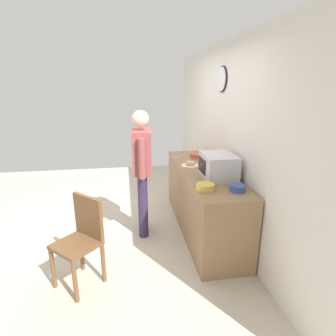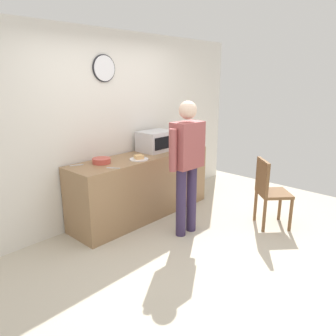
# 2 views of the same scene
# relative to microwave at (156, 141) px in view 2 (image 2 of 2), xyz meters

# --- Properties ---
(ground_plane) EXTENTS (6.00, 6.00, 0.00)m
(ground_plane) POSITION_rel_microwave_xyz_m (-0.66, -1.30, -1.05)
(ground_plane) COLOR beige
(back_wall) EXTENTS (5.40, 0.13, 2.60)m
(back_wall) POSITION_rel_microwave_xyz_m (-0.66, 0.30, 0.25)
(back_wall) COLOR silver
(back_wall) RESTS_ON ground_plane
(kitchen_counter) EXTENTS (2.23, 0.62, 0.90)m
(kitchen_counter) POSITION_rel_microwave_xyz_m (-0.36, -0.08, -0.60)
(kitchen_counter) COLOR #93704C
(kitchen_counter) RESTS_ON ground_plane
(microwave) EXTENTS (0.50, 0.39, 0.30)m
(microwave) POSITION_rel_microwave_xyz_m (0.00, 0.00, 0.00)
(microwave) COLOR silver
(microwave) RESTS_ON kitchen_counter
(sandwich_plate) EXTENTS (0.25, 0.25, 0.07)m
(sandwich_plate) POSITION_rel_microwave_xyz_m (-0.55, -0.22, -0.13)
(sandwich_plate) COLOR white
(sandwich_plate) RESTS_ON kitchen_counter
(salad_bowl) EXTENTS (0.24, 0.24, 0.07)m
(salad_bowl) POSITION_rel_microwave_xyz_m (-1.00, -0.00, -0.12)
(salad_bowl) COLOR #C64C42
(salad_bowl) RESTS_ON kitchen_counter
(cereal_bowl) EXTENTS (0.17, 0.17, 0.07)m
(cereal_bowl) POSITION_rel_microwave_xyz_m (0.47, 0.07, -0.11)
(cereal_bowl) COLOR #33519E
(cereal_bowl) RESTS_ON kitchen_counter
(mixing_bowl) EXTENTS (0.20, 0.20, 0.07)m
(mixing_bowl) POSITION_rel_microwave_xyz_m (0.39, -0.27, -0.11)
(mixing_bowl) COLOR gold
(mixing_bowl) RESTS_ON kitchen_counter
(fork_utensil) EXTENTS (0.16, 0.08, 0.01)m
(fork_utensil) POSITION_rel_microwave_xyz_m (-1.28, 0.14, -0.15)
(fork_utensil) COLOR silver
(fork_utensil) RESTS_ON kitchen_counter
(spoon_utensil) EXTENTS (0.11, 0.15, 0.01)m
(spoon_utensil) POSITION_rel_microwave_xyz_m (-1.05, -0.30, -0.15)
(spoon_utensil) COLOR silver
(spoon_utensil) RESTS_ON kitchen_counter
(person_standing) EXTENTS (0.59, 0.26, 1.71)m
(person_standing) POSITION_rel_microwave_xyz_m (-0.38, -0.92, -0.05)
(person_standing) COLOR #35294C
(person_standing) RESTS_ON ground_plane
(wooden_chair) EXTENTS (0.57, 0.57, 0.94)m
(wooden_chair) POSITION_rel_microwave_xyz_m (0.53, -1.61, -0.53)
(wooden_chair) COLOR brown
(wooden_chair) RESTS_ON ground_plane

